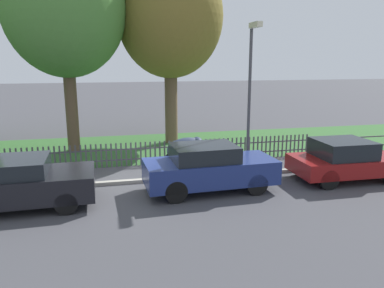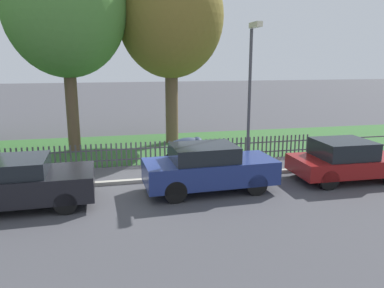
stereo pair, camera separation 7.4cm
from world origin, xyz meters
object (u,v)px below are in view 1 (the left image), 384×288
object	(u,v)px
parked_car_black_saloon	(19,183)
parked_car_navy_estate	(209,168)
tree_mid_park	(64,7)
street_lamp	(251,80)
covered_motorcycle	(189,150)
tree_far_left	(170,17)
parked_car_red_compact	(345,160)

from	to	relation	value
parked_car_black_saloon	parked_car_navy_estate	world-z (taller)	parked_car_navy_estate
parked_car_black_saloon	tree_mid_park	bearing A→B (deg)	80.58
tree_mid_park	street_lamp	distance (m)	8.75
parked_car_black_saloon	street_lamp	distance (m)	8.14
covered_motorcycle	tree_mid_park	bearing A→B (deg)	137.89
parked_car_navy_estate	covered_motorcycle	size ratio (longest dim) A/B	2.22
tree_far_left	covered_motorcycle	bearing A→B (deg)	-91.52
parked_car_black_saloon	tree_mid_park	xyz separation A→B (m)	(0.96, 6.75, 5.54)
tree_far_left	street_lamp	bearing A→B (deg)	-71.97
parked_car_red_compact	tree_mid_park	world-z (taller)	tree_mid_park
tree_mid_park	street_lamp	bearing A→B (deg)	-37.57
parked_car_red_compact	tree_far_left	xyz separation A→B (m)	(-4.84, 7.28, 5.33)
parked_car_black_saloon	parked_car_red_compact	xyz separation A→B (m)	(10.47, 0.20, -0.02)
parked_car_black_saloon	covered_motorcycle	bearing A→B (deg)	26.00
parked_car_black_saloon	tree_far_left	bearing A→B (deg)	51.69
covered_motorcycle	street_lamp	bearing A→B (deg)	-30.94
tree_far_left	parked_car_black_saloon	bearing A→B (deg)	-126.99
tree_mid_park	street_lamp	size ratio (longest dim) A/B	1.75
parked_car_navy_estate	street_lamp	distance (m)	3.62
parked_car_red_compact	covered_motorcycle	bearing A→B (deg)	152.64
parked_car_red_compact	covered_motorcycle	xyz separation A→B (m)	(-4.96, 2.65, 0.01)
parked_car_red_compact	tree_mid_park	distance (m)	12.82
covered_motorcycle	tree_far_left	distance (m)	7.06
tree_mid_park	parked_car_navy_estate	bearing A→B (deg)	-55.24
parked_car_navy_estate	tree_far_left	distance (m)	9.04
parked_car_black_saloon	parked_car_navy_estate	size ratio (longest dim) A/B	0.97
parked_car_navy_estate	parked_car_red_compact	distance (m)	4.91
parked_car_black_saloon	parked_car_red_compact	size ratio (longest dim) A/B	1.09
covered_motorcycle	parked_car_navy_estate	bearing A→B (deg)	-90.46
covered_motorcycle	street_lamp	world-z (taller)	street_lamp
parked_car_navy_estate	tree_far_left	world-z (taller)	tree_far_left
parked_car_navy_estate	parked_car_red_compact	world-z (taller)	parked_car_navy_estate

